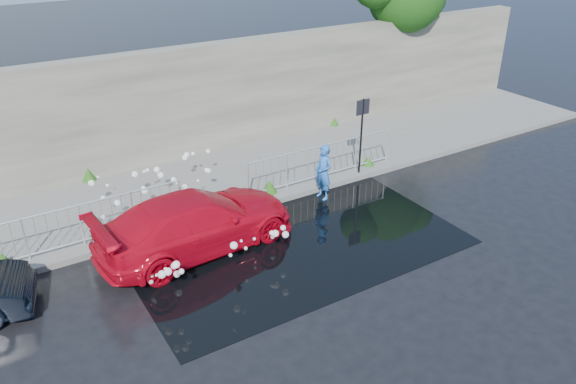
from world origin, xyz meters
name	(u,v)px	position (x,y,z in m)	size (l,w,h in m)	color
ground	(298,267)	(0.00, 0.00, 0.00)	(90.00, 90.00, 0.00)	black
pavement	(208,183)	(0.00, 5.00, 0.07)	(30.00, 4.00, 0.15)	slate
curb	(239,211)	(0.00, 3.00, 0.08)	(30.00, 0.25, 0.16)	slate
retaining_wall	(175,105)	(0.00, 7.20, 1.90)	(30.00, 0.60, 3.50)	#535045
puddle	(293,241)	(0.50, 1.00, 0.01)	(8.00, 5.00, 0.01)	black
sign_post	(362,124)	(4.20, 3.10, 1.72)	(0.45, 0.06, 2.50)	black
railing_left	(81,223)	(-4.00, 3.35, 0.74)	(5.05, 0.05, 1.10)	silver
railing_right	(323,161)	(3.00, 3.35, 0.74)	(5.05, 0.05, 1.10)	silver
weeds	(203,183)	(-0.32, 4.58, 0.32)	(12.17, 3.93, 0.40)	#184612
water_spray	(180,207)	(-1.69, 2.87, 0.74)	(3.59, 5.54, 1.08)	white
red_car	(196,222)	(-1.62, 2.00, 0.72)	(2.00, 4.93, 1.43)	red
person	(323,172)	(2.47, 2.55, 0.81)	(0.59, 0.39, 1.61)	blue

